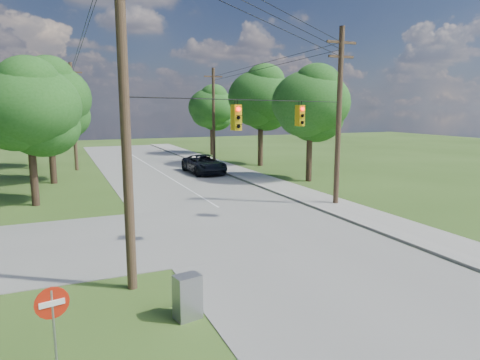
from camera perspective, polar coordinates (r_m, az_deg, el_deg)
name	(u,v)px	position (r m, az deg, el deg)	size (l,w,h in m)	color
ground	(263,271)	(15.90, 3.08, -12.07)	(140.00, 140.00, 0.00)	#314D19
main_road	(254,229)	(20.98, 1.94, -6.60)	(10.00, 100.00, 0.03)	gray
sidewalk_east	(365,215)	(24.49, 16.33, -4.52)	(2.60, 100.00, 0.12)	#A8A59D
pole_sw	(124,96)	(13.78, -15.20, 10.77)	(2.00, 0.32, 12.00)	#51392A
pole_ne	(339,115)	(26.28, 13.04, 8.48)	(2.00, 0.32, 10.50)	#51392A
pole_north_e	(214,115)	(45.92, -3.53, 8.66)	(2.00, 0.32, 10.00)	#51392A
pole_north_w	(74,116)	(43.27, -21.32, 7.98)	(2.00, 0.32, 10.00)	#51392A
power_lines	(200,51)	(26.27, -5.32, 16.75)	(13.93, 29.62, 4.93)	black
traffic_signals	(271,116)	(19.89, 4.20, 8.50)	(4.91, 3.27, 1.05)	gold
tree_w_near	(28,107)	(28.27, -26.40, 8.73)	(6.00, 6.00, 8.40)	#463023
tree_w_mid	(48,98)	(36.24, -24.24, 9.90)	(6.40, 6.40, 9.22)	#463023
tree_w_far	(27,104)	(46.30, -26.55, 9.08)	(6.00, 6.00, 8.73)	#463023
tree_e_near	(311,103)	(34.64, 9.39, 10.11)	(6.20, 6.20, 8.81)	#463023
tree_e_mid	(261,97)	(43.64, 2.79, 10.96)	(6.60, 6.60, 9.64)	#463023
tree_e_far	(212,107)	(54.33, -3.81, 9.64)	(5.80, 5.80, 8.32)	#463023
car_main_north	(204,164)	(38.71, -4.82, 2.13)	(2.74, 5.93, 1.65)	black
control_cabinet	(188,297)	(12.50, -7.01, -15.22)	(0.71, 0.51, 1.28)	gray
do_not_enter_sign	(53,312)	(10.30, -23.70, -15.85)	(0.71, 0.18, 2.15)	gray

